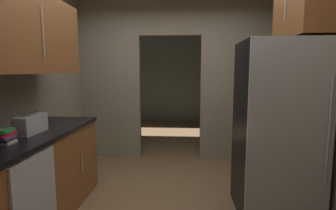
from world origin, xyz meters
The scene contains 9 objects.
ground centered at (0.00, 0.00, 0.00)m, with size 20.00×20.00×0.00m, color brown.
kitchen_partition centered at (0.01, 1.75, 1.50)m, with size 3.16×0.12×2.78m.
adjoining_room_shell centered at (0.00, 4.04, 1.39)m, with size 3.16×3.54×2.78m.
refrigerator centered at (1.15, 0.00, 0.89)m, with size 0.75×0.78×1.78m.
lower_cabinet_run centered at (-1.25, -0.36, 0.46)m, with size 0.67×1.79×0.91m.
dishwasher centered at (-0.92, -0.86, 0.42)m, with size 0.02×0.56×0.85m.
upper_cabinet_counterside centered at (-1.25, -0.36, 1.84)m, with size 0.36×1.61×0.76m.
boombox centered at (-1.22, -0.40, 1.00)m, with size 0.15×0.35×0.20m.
book_stack centered at (-1.22, -0.75, 0.97)m, with size 0.15×0.18×0.12m.
Camera 1 is at (0.23, -2.70, 1.47)m, focal length 27.93 mm.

